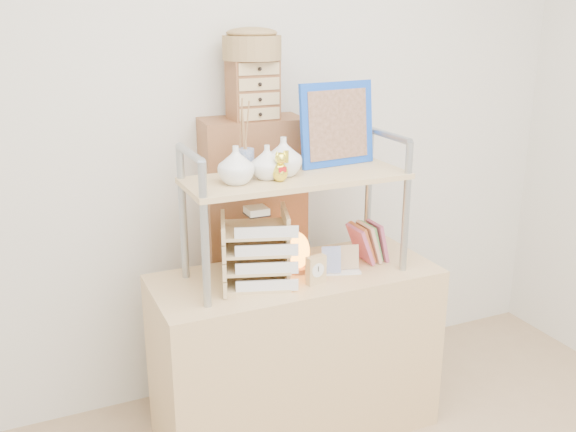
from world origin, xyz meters
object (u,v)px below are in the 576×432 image
(desk, at_px, (296,353))
(salt_lamp, at_px, (297,252))
(letter_tray, at_px, (257,253))
(cabinet, at_px, (254,261))

(desk, relative_size, salt_lamp, 6.99)
(desk, distance_m, letter_tray, 0.54)
(desk, height_order, letter_tray, letter_tray)
(cabinet, distance_m, salt_lamp, 0.39)
(salt_lamp, bearing_deg, desk, -129.67)
(desk, bearing_deg, salt_lamp, 50.33)
(letter_tray, distance_m, salt_lamp, 0.21)
(desk, relative_size, cabinet, 0.89)
(letter_tray, bearing_deg, desk, 9.06)
(desk, relative_size, letter_tray, 3.69)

